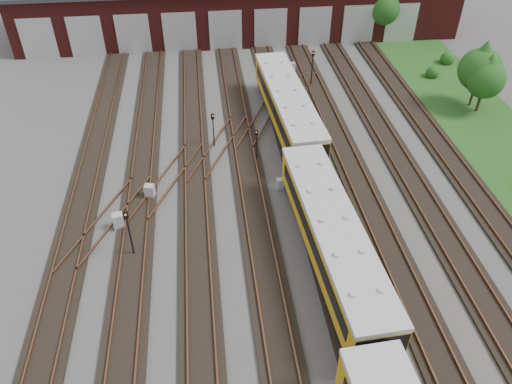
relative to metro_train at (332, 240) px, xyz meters
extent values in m
plane|color=#403D3B|center=(-2.00, -0.62, -1.98)|extent=(120.00, 120.00, 0.00)
cube|color=black|center=(-16.00, -0.62, -1.89)|extent=(2.40, 70.00, 0.18)
cube|color=brown|center=(-16.72, -0.62, -1.72)|extent=(0.10, 70.00, 0.15)
cube|color=brown|center=(-15.28, -0.62, -1.72)|extent=(0.10, 70.00, 0.15)
cube|color=black|center=(-12.00, -0.62, -1.89)|extent=(2.40, 70.00, 0.18)
cube|color=brown|center=(-12.72, -0.62, -1.72)|extent=(0.10, 70.00, 0.15)
cube|color=brown|center=(-11.28, -0.62, -1.72)|extent=(0.10, 70.00, 0.15)
cube|color=black|center=(-8.00, -0.62, -1.89)|extent=(2.40, 70.00, 0.18)
cube|color=brown|center=(-8.72, -0.62, -1.72)|extent=(0.10, 70.00, 0.15)
cube|color=brown|center=(-7.28, -0.62, -1.72)|extent=(0.10, 70.00, 0.15)
cube|color=black|center=(-4.00, -0.62, -1.89)|extent=(2.40, 70.00, 0.18)
cube|color=brown|center=(-4.72, -0.62, -1.72)|extent=(0.10, 70.00, 0.15)
cube|color=brown|center=(-3.28, -0.62, -1.72)|extent=(0.10, 70.00, 0.15)
cube|color=black|center=(0.00, -0.62, -1.89)|extent=(2.40, 70.00, 0.18)
cube|color=brown|center=(-0.72, -0.62, -1.72)|extent=(0.10, 70.00, 0.15)
cube|color=brown|center=(0.72, -0.62, -1.72)|extent=(0.10, 70.00, 0.15)
cube|color=black|center=(4.00, -0.62, -1.89)|extent=(2.40, 70.00, 0.18)
cube|color=brown|center=(3.28, -0.62, -1.72)|extent=(0.10, 70.00, 0.15)
cube|color=brown|center=(4.72, -0.62, -1.72)|extent=(0.10, 70.00, 0.15)
cube|color=black|center=(8.00, -0.62, -1.89)|extent=(2.40, 70.00, 0.18)
cube|color=brown|center=(7.28, -0.62, -1.72)|extent=(0.10, 70.00, 0.15)
cube|color=brown|center=(8.72, -0.62, -1.72)|extent=(0.10, 70.00, 0.15)
cube|color=brown|center=(11.28, -0.62, -1.72)|extent=(0.10, 70.00, 0.15)
cube|color=brown|center=(-10.00, 9.38, -1.72)|extent=(5.40, 9.62, 0.15)
cube|color=brown|center=(-6.00, 13.38, -1.72)|extent=(5.40, 9.62, 0.15)
cube|color=brown|center=(-2.00, 17.38, -1.72)|extent=(5.40, 9.62, 0.15)
cube|color=brown|center=(-14.00, 5.38, -1.72)|extent=(5.40, 9.62, 0.15)
cube|color=brown|center=(2.00, 21.38, -1.72)|extent=(5.40, 9.62, 0.15)
cube|color=#4D1613|center=(-2.00, 39.38, 1.02)|extent=(50.00, 12.00, 6.00)
cube|color=#A6A8AB|center=(-24.00, 33.36, 0.22)|extent=(3.60, 0.12, 4.40)
cube|color=#A6A8AB|center=(-19.00, 33.36, 0.22)|extent=(3.60, 0.12, 4.40)
cube|color=#A6A8AB|center=(-14.00, 33.36, 0.22)|extent=(3.60, 0.12, 4.40)
cube|color=#A6A8AB|center=(-9.00, 33.36, 0.22)|extent=(3.60, 0.12, 4.40)
cube|color=#A6A8AB|center=(-4.00, 33.36, 0.22)|extent=(3.60, 0.12, 4.40)
cube|color=#A6A8AB|center=(1.00, 33.36, 0.22)|extent=(3.60, 0.12, 4.40)
cube|color=#A6A8AB|center=(6.00, 33.36, 0.22)|extent=(3.60, 0.12, 4.40)
cube|color=#A6A8AB|center=(11.00, 33.36, 0.22)|extent=(3.60, 0.12, 4.40)
cube|color=#A6A8AB|center=(16.00, 33.36, 0.22)|extent=(3.60, 0.12, 4.40)
cube|color=#1D4818|center=(17.00, 9.38, -1.95)|extent=(8.00, 55.00, 0.05)
cube|color=black|center=(0.00, 0.00, -1.34)|extent=(3.23, 15.66, 0.62)
cube|color=gold|center=(0.00, 0.00, 0.12)|extent=(3.54, 15.68, 2.28)
cube|color=beige|center=(0.00, 0.00, 1.41)|extent=(3.65, 15.68, 0.31)
cube|color=black|center=(-1.37, -0.08, 0.38)|extent=(0.81, 13.67, 0.88)
cube|color=black|center=(1.37, 0.08, 0.38)|extent=(0.81, 13.67, 0.88)
cube|color=black|center=(0.00, 16.00, -1.34)|extent=(3.23, 15.66, 0.62)
cube|color=gold|center=(0.00, 16.00, 0.12)|extent=(3.54, 15.68, 2.28)
cube|color=beige|center=(0.00, 16.00, 1.41)|extent=(3.65, 15.68, 0.31)
cube|color=black|center=(-1.37, 15.92, 0.38)|extent=(0.81, 13.67, 0.88)
cube|color=black|center=(1.37, 16.08, 0.38)|extent=(0.81, 13.67, 0.88)
cylinder|color=black|center=(-11.98, 2.09, -0.46)|extent=(0.11, 0.11, 3.04)
cube|color=black|center=(-11.98, 2.09, 1.33)|extent=(0.28, 0.18, 0.55)
sphere|color=red|center=(-11.98, 1.98, 1.44)|extent=(0.13, 0.13, 0.13)
cylinder|color=black|center=(-6.35, 13.89, -0.72)|extent=(0.09, 0.09, 2.51)
cube|color=black|center=(-6.35, 13.89, 0.77)|extent=(0.27, 0.21, 0.47)
sphere|color=red|center=(-6.35, 13.80, 0.87)|extent=(0.11, 0.11, 0.11)
cylinder|color=black|center=(3.67, 23.48, -0.43)|extent=(0.11, 0.11, 3.09)
cube|color=black|center=(3.67, 23.48, 1.38)|extent=(0.30, 0.22, 0.54)
sphere|color=red|center=(3.67, 23.37, 1.49)|extent=(0.13, 0.13, 0.13)
cylinder|color=black|center=(-3.13, 11.63, -0.87)|extent=(0.09, 0.09, 2.21)
cube|color=black|center=(-3.13, 11.63, 0.45)|extent=(0.25, 0.20, 0.43)
sphere|color=red|center=(-3.13, 11.54, 0.54)|extent=(0.10, 0.10, 0.10)
cube|color=#ADB0B2|center=(-13.13, 4.76, -1.41)|extent=(0.79, 0.70, 1.14)
cube|color=#ADB0B2|center=(-11.22, 7.70, -1.43)|extent=(0.77, 0.69, 1.10)
cube|color=#ADB0B2|center=(-1.88, 7.67, -1.55)|extent=(0.53, 0.45, 0.85)
cube|color=#ADB0B2|center=(2.39, 26.98, -1.50)|extent=(0.63, 0.55, 0.94)
cube|color=#ADB0B2|center=(1.63, 17.29, -1.50)|extent=(0.58, 0.49, 0.96)
cylinder|color=#352817|center=(14.00, 34.38, -0.98)|extent=(0.24, 0.24, 2.00)
sphere|color=#204A15|center=(14.00, 34.38, 1.68)|extent=(3.88, 3.88, 3.88)
cylinder|color=#352817|center=(17.61, 16.83, -1.13)|extent=(0.26, 0.26, 1.70)
sphere|color=#204A15|center=(17.61, 16.83, 1.14)|extent=(3.31, 3.31, 3.31)
cone|color=#204A15|center=(17.61, 16.83, 2.32)|extent=(2.83, 2.83, 2.36)
cylinder|color=#352817|center=(17.47, 17.93, -1.01)|extent=(0.22, 0.22, 1.94)
sphere|color=#204A15|center=(17.47, 17.93, 1.58)|extent=(3.77, 3.77, 3.77)
cone|color=#204A15|center=(17.47, 17.93, 2.93)|extent=(3.23, 3.23, 2.69)
sphere|color=#204A15|center=(16.32, 24.04, -1.31)|extent=(1.32, 1.32, 1.32)
sphere|color=#204A15|center=(19.16, 27.01, -1.25)|extent=(1.46, 1.46, 1.46)
camera|label=1|loc=(-6.96, -20.58, 20.60)|focal=35.00mm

